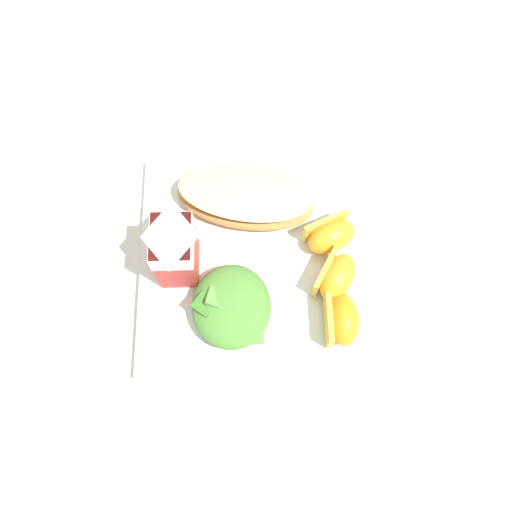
% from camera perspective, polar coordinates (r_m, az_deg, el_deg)
% --- Properties ---
extents(ground, '(3.00, 3.00, 0.00)m').
position_cam_1_polar(ground, '(0.66, 0.00, -0.82)').
color(ground, beige).
extents(white_plate, '(0.28, 0.28, 0.02)m').
position_cam_1_polar(white_plate, '(0.65, 0.00, -0.57)').
color(white_plate, white).
rests_on(white_plate, ground).
extents(cheesy_pizza_bread, '(0.11, 0.18, 0.04)m').
position_cam_1_polar(cheesy_pizza_bread, '(0.65, -1.19, 6.25)').
color(cheesy_pizza_bread, '#B77F42').
rests_on(cheesy_pizza_bread, white_plate).
extents(green_salad_pile, '(0.10, 0.09, 0.04)m').
position_cam_1_polar(green_salad_pile, '(0.60, -2.68, -5.43)').
color(green_salad_pile, '#4C8433').
rests_on(green_salad_pile, white_plate).
extents(milk_carton, '(0.06, 0.04, 0.11)m').
position_cam_1_polar(milk_carton, '(0.59, -8.80, 0.97)').
color(milk_carton, '#B7332D').
rests_on(milk_carton, white_plate).
extents(orange_wedge_front, '(0.06, 0.04, 0.04)m').
position_cam_1_polar(orange_wedge_front, '(0.61, 9.15, -6.76)').
color(orange_wedge_front, orange).
rests_on(orange_wedge_front, white_plate).
extents(orange_wedge_middle, '(0.07, 0.06, 0.04)m').
position_cam_1_polar(orange_wedge_middle, '(0.62, 8.61, -2.20)').
color(orange_wedge_middle, orange).
rests_on(orange_wedge_middle, white_plate).
extents(orange_wedge_rear, '(0.06, 0.07, 0.04)m').
position_cam_1_polar(orange_wedge_rear, '(0.64, 8.04, 2.20)').
color(orange_wedge_rear, orange).
rests_on(orange_wedge_rear, white_plate).
extents(paper_napkin, '(0.13, 0.13, 0.00)m').
position_cam_1_polar(paper_napkin, '(0.73, -13.29, 9.22)').
color(paper_napkin, white).
rests_on(paper_napkin, ground).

